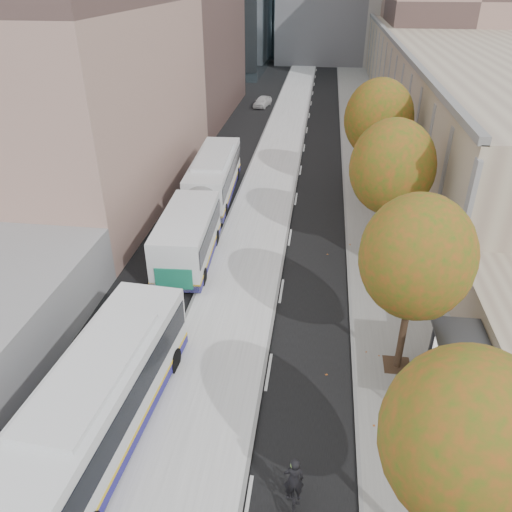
% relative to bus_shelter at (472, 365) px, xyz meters
% --- Properties ---
extents(bus_platform, '(4.25, 150.00, 0.15)m').
position_rel_bus_shelter_xyz_m(bus_platform, '(-9.56, 24.04, -2.11)').
color(bus_platform, '#B5B5B5').
rests_on(bus_platform, ground).
extents(sidewalk, '(4.75, 150.00, 0.08)m').
position_rel_bus_shelter_xyz_m(sidewalk, '(-1.56, 24.04, -2.15)').
color(sidewalk, gray).
rests_on(sidewalk, ground).
extents(building_tan, '(18.00, 92.00, 8.00)m').
position_rel_bus_shelter_xyz_m(building_tan, '(9.81, 53.04, 1.81)').
color(building_tan, gray).
rests_on(building_tan, ground).
extents(bus_shelter, '(1.90, 4.40, 2.53)m').
position_rel_bus_shelter_xyz_m(bus_shelter, '(0.00, 0.00, 0.00)').
color(bus_shelter, '#383A3F').
rests_on(bus_shelter, sidewalk).
extents(tree_b, '(4.00, 4.00, 6.97)m').
position_rel_bus_shelter_xyz_m(tree_b, '(-2.09, -5.96, 2.85)').
color(tree_b, '#302113').
rests_on(tree_b, sidewalk).
extents(tree_c, '(4.20, 4.20, 7.28)m').
position_rel_bus_shelter_xyz_m(tree_c, '(-2.09, 2.04, 3.06)').
color(tree_c, '#302113').
rests_on(tree_c, sidewalk).
extents(tree_d, '(4.40, 4.40, 7.60)m').
position_rel_bus_shelter_xyz_m(tree_d, '(-2.09, 11.04, 3.28)').
color(tree_d, '#302113').
rests_on(tree_d, sidewalk).
extents(tree_e, '(4.60, 4.60, 7.92)m').
position_rel_bus_shelter_xyz_m(tree_e, '(-2.09, 20.04, 3.50)').
color(tree_e, '#302113').
rests_on(tree_e, sidewalk).
extents(bus_far, '(3.47, 17.95, 2.97)m').
position_rel_bus_shelter_xyz_m(bus_far, '(-13.00, 14.62, -0.56)').
color(bus_far, silver).
rests_on(bus_far, ground).
extents(cyclist, '(0.66, 1.71, 2.14)m').
position_rel_bus_shelter_xyz_m(cyclist, '(-5.96, -4.75, -1.40)').
color(cyclist, black).
rests_on(cyclist, ground).
extents(distant_car, '(2.18, 3.88, 1.24)m').
position_rel_bus_shelter_xyz_m(distant_car, '(-13.12, 46.58, -1.57)').
color(distant_car, silver).
rests_on(distant_car, ground).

